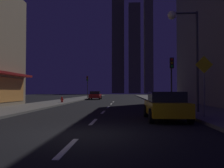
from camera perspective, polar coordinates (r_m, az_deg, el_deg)
ground_plane at (r=40.19m, az=0.86°, el=-3.89°), size 78.00×136.00×0.10m
sidewalk_right at (r=40.54m, az=10.81°, el=-3.66°), size 4.00×76.00×0.15m
sidewalk_left at (r=41.05m, az=-8.98°, el=-3.64°), size 4.00×76.00×0.15m
lane_marking_center at (r=19.25m, az=-1.46°, el=-6.10°), size 0.16×28.20×0.01m
skyscraper_distant_tall at (r=156.69m, az=1.48°, el=10.93°), size 7.84×5.99×71.50m
skyscraper_distant_mid at (r=148.51m, az=5.41°, el=8.47°), size 7.14×6.91×55.35m
skyscraper_distant_short at (r=150.21m, az=8.75°, el=11.76°), size 5.00×8.17×72.77m
car_parked_near at (r=12.49m, az=12.78°, el=-5.07°), size 1.98×4.24×1.45m
car_parked_far at (r=41.59m, az=-4.05°, el=-2.72°), size 1.98×4.24×1.45m
fire_hydrant_far_left at (r=28.72m, az=-11.95°, el=-3.72°), size 0.42×0.30×0.65m
traffic_light_near_right at (r=20.70m, az=14.18°, el=3.09°), size 0.32×0.48×4.20m
traffic_light_far_left at (r=45.05m, az=-5.95°, el=0.48°), size 0.32×0.48×4.20m
street_lamp_right at (r=16.36m, az=17.00°, el=11.02°), size 1.96×0.56×6.58m
pedestrian_crossing_sign at (r=13.10m, az=21.30°, el=0.75°), size 0.91×0.08×3.15m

